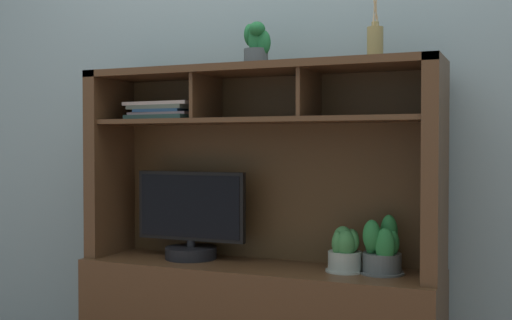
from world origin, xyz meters
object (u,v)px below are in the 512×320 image
potted_succulent (256,43)px  magazine_stack_left (163,111)px  media_console (257,287)px  tv_monitor (191,222)px  diffuser_bottle (375,43)px  potted_fern (381,250)px  potted_orchid (345,251)px

potted_succulent → magazine_stack_left: bearing=179.7°
media_console → tv_monitor: bearing=179.9°
magazine_stack_left → media_console: bearing=0.2°
tv_monitor → magazine_stack_left: size_ratio=1.50×
diffuser_bottle → potted_succulent: diffuser_bottle is taller
media_console → potted_fern: media_console is taller
potted_fern → potted_succulent: size_ratio=1.26×
potted_orchid → magazine_stack_left: bearing=179.6°
potted_fern → diffuser_bottle: size_ratio=0.79×
tv_monitor → diffuser_bottle: (0.80, 0.02, 0.73)m
tv_monitor → potted_succulent: potted_succulent is taller
potted_orchid → potted_succulent: size_ratio=0.98×
media_console → tv_monitor: size_ratio=2.95×
potted_succulent → potted_fern: bearing=0.9°
tv_monitor → magazine_stack_left: bearing=-179.1°
potted_fern → diffuser_bottle: diffuser_bottle is taller
media_console → magazine_stack_left: 0.86m
diffuser_bottle → magazine_stack_left: bearing=-178.9°
tv_monitor → potted_succulent: 0.82m
potted_orchid → magazine_stack_left: size_ratio=0.52×
tv_monitor → potted_fern: tv_monitor is taller
potted_fern → tv_monitor: bearing=-179.7°
tv_monitor → potted_succulent: size_ratio=2.84×
potted_fern → magazine_stack_left: (-0.97, -0.01, 0.55)m
media_console → potted_orchid: media_console is taller
tv_monitor → potted_orchid: size_ratio=2.88×
potted_orchid → tv_monitor: bearing=179.4°
tv_monitor → potted_fern: bearing=0.3°
magazine_stack_left → potted_fern: bearing=0.4°
potted_fern → magazine_stack_left: bearing=-179.6°
media_console → magazine_stack_left: size_ratio=4.43×
media_console → potted_orchid: size_ratio=8.50×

